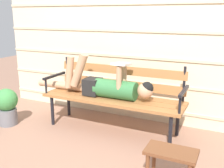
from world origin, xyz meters
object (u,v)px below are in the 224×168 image
Objects in this scene: park_bench at (114,93)px; potted_plant at (7,105)px; reclining_person at (105,85)px; footstool at (171,157)px.

potted_plant is (-1.36, -0.52, -0.21)m from park_bench.
reclining_person reaches higher than footstool.
reclining_person is 1.38m from potted_plant.
footstool is at bearing -42.72° from park_bench.
reclining_person reaches higher than park_bench.
footstool is 0.88× the size of potted_plant.
reclining_person reaches higher than potted_plant.
footstool is at bearing -8.75° from potted_plant.
park_bench is 1.47m from potted_plant.
reclining_person is 1.36m from footstool.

